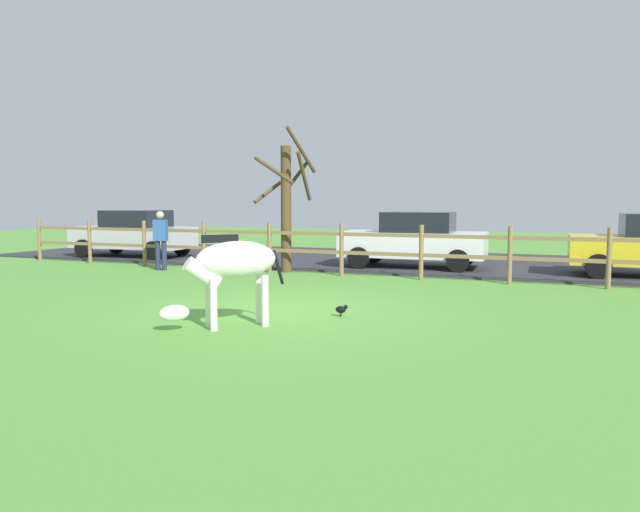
# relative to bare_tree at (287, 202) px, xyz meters

# --- Properties ---
(ground_plane) EXTENTS (60.00, 60.00, 0.00)m
(ground_plane) POSITION_rel_bare_tree_xyz_m (2.34, -5.24, -1.89)
(ground_plane) COLOR #549338
(parking_asphalt) EXTENTS (28.00, 7.40, 0.05)m
(parking_asphalt) POSITION_rel_bare_tree_xyz_m (2.34, 4.06, -1.86)
(parking_asphalt) COLOR #2D2D33
(parking_asphalt) RESTS_ON ground_plane
(paddock_fence) EXTENTS (20.74, 0.11, 1.34)m
(paddock_fence) POSITION_rel_bare_tree_xyz_m (1.65, -0.24, -1.12)
(paddock_fence) COLOR olive
(paddock_fence) RESTS_ON ground_plane
(bare_tree) EXTENTS (1.55, 1.52, 3.82)m
(bare_tree) POSITION_rel_bare_tree_xyz_m (0.00, 0.00, 0.00)
(bare_tree) COLOR #513A23
(bare_tree) RESTS_ON ground_plane
(zebra) EXTENTS (1.47, 1.53, 1.41)m
(zebra) POSITION_rel_bare_tree_xyz_m (2.34, -6.85, -0.96)
(zebra) COLOR white
(zebra) RESTS_ON ground_plane
(crow_on_grass) EXTENTS (0.22, 0.10, 0.20)m
(crow_on_grass) POSITION_rel_bare_tree_xyz_m (3.59, -5.44, -1.76)
(crow_on_grass) COLOR black
(crow_on_grass) RESTS_ON ground_plane
(parked_car_white) EXTENTS (4.09, 2.06, 1.56)m
(parked_car_white) POSITION_rel_bare_tree_xyz_m (2.98, 2.09, -1.04)
(parked_car_white) COLOR white
(parked_car_white) RESTS_ON parking_asphalt
(parked_car_silver) EXTENTS (4.10, 2.08, 1.56)m
(parked_car_silver) POSITION_rel_bare_tree_xyz_m (-6.58, 1.80, -1.04)
(parked_car_silver) COLOR #B7BABF
(parked_car_silver) RESTS_ON parking_asphalt
(visitor_near_fence) EXTENTS (0.41, 0.31, 1.64)m
(visitor_near_fence) POSITION_rel_bare_tree_xyz_m (-3.45, -0.90, -0.98)
(visitor_near_fence) COLOR #232847
(visitor_near_fence) RESTS_ON ground_plane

